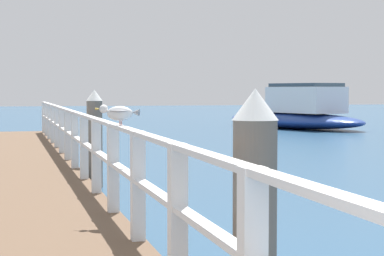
# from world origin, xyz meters

# --- Properties ---
(pier_deck) EXTENTS (2.33, 23.48, 0.39)m
(pier_deck) POSITION_xyz_m (0.00, 11.74, 0.20)
(pier_deck) COLOR brown
(pier_deck) RESTS_ON ground_plane
(pier_railing) EXTENTS (0.12, 22.00, 0.99)m
(pier_railing) POSITION_xyz_m (1.08, 11.74, 1.00)
(pier_railing) COLOR white
(pier_railing) RESTS_ON pier_deck
(dock_piling_near) EXTENTS (0.29, 0.29, 1.76)m
(dock_piling_near) POSITION_xyz_m (1.46, 3.41, 0.89)
(dock_piling_near) COLOR #6B6056
(dock_piling_near) RESTS_ON ground_plane
(dock_piling_far) EXTENTS (0.29, 0.29, 1.76)m
(dock_piling_far) POSITION_xyz_m (1.46, 12.05, 0.89)
(dock_piling_far) COLOR #6B6056
(dock_piling_far) RESTS_ON ground_plane
(seagull_foreground) EXTENTS (0.44, 0.26, 0.21)m
(seagull_foreground) POSITION_xyz_m (1.08, 6.55, 1.51)
(seagull_foreground) COLOR white
(seagull_foreground) RESTS_ON pier_railing
(boat_3) EXTENTS (5.56, 9.14, 2.06)m
(boat_3) POSITION_xyz_m (12.81, 29.94, 0.69)
(boat_3) COLOR navy
(boat_3) RESTS_ON ground_plane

